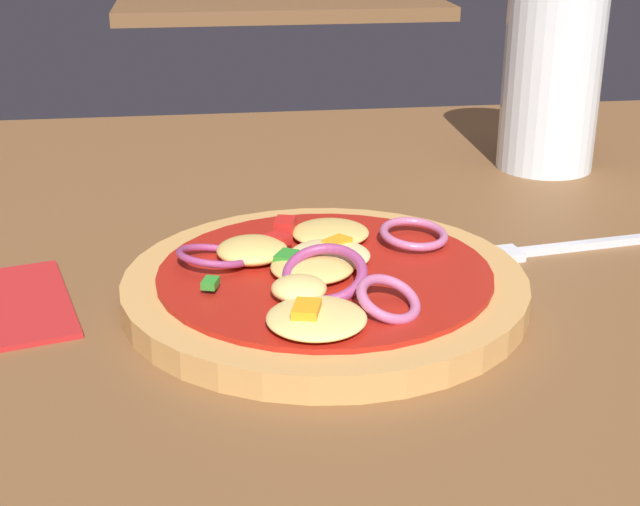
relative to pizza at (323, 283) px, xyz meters
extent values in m
cube|color=brown|center=(0.01, -0.02, -0.02)|extent=(1.23, 0.94, 0.03)
cylinder|color=tan|center=(0.00, 0.00, 0.00)|extent=(0.22, 0.22, 0.01)
cylinder|color=#A81C11|center=(0.00, 0.00, 0.01)|extent=(0.18, 0.18, 0.00)
ellipsoid|color=#EFCC72|center=(-0.02, -0.03, 0.01)|extent=(0.03, 0.03, 0.01)
ellipsoid|color=#E5BC60|center=(-0.04, 0.02, 0.01)|extent=(0.04, 0.04, 0.01)
ellipsoid|color=#E5BC60|center=(-0.01, 0.00, 0.01)|extent=(0.05, 0.05, 0.01)
ellipsoid|color=#F4DB8E|center=(0.00, 0.01, 0.01)|extent=(0.05, 0.05, 0.01)
ellipsoid|color=#EFCC72|center=(-0.01, -0.07, 0.01)|extent=(0.05, 0.05, 0.01)
ellipsoid|color=#E5BC60|center=(0.01, 0.05, 0.01)|extent=(0.05, 0.05, 0.01)
torus|color=#93386B|center=(0.00, -0.02, 0.01)|extent=(0.06, 0.06, 0.02)
torus|color=#B25984|center=(0.02, -0.06, 0.01)|extent=(0.05, 0.05, 0.02)
torus|color=#B25984|center=(0.06, 0.03, 0.01)|extent=(0.06, 0.06, 0.01)
torus|color=#93386B|center=(-0.06, 0.01, 0.01)|extent=(0.06, 0.06, 0.01)
cube|color=orange|center=(0.01, 0.02, 0.01)|extent=(0.02, 0.02, 0.01)
cube|color=#2D8C28|center=(-0.06, -0.02, 0.01)|extent=(0.01, 0.01, 0.00)
cube|color=orange|center=(-0.02, -0.07, 0.02)|extent=(0.02, 0.02, 0.01)
cube|color=red|center=(-0.02, 0.05, 0.02)|extent=(0.01, 0.02, 0.01)
cube|color=#2D8C28|center=(-0.02, 0.00, 0.01)|extent=(0.02, 0.02, 0.01)
cube|color=red|center=(-0.02, 0.03, 0.01)|extent=(0.02, 0.02, 0.01)
cube|color=silver|center=(0.19, 0.06, -0.01)|extent=(0.13, 0.02, 0.00)
cube|color=silver|center=(0.12, 0.05, -0.01)|extent=(0.02, 0.02, 0.00)
cube|color=silver|center=(0.09, 0.05, -0.01)|extent=(0.04, 0.01, 0.00)
cube|color=silver|center=(0.09, 0.04, -0.01)|extent=(0.04, 0.01, 0.00)
cube|color=silver|center=(0.09, 0.04, -0.01)|extent=(0.04, 0.01, 0.00)
cube|color=silver|center=(0.09, 0.03, -0.01)|extent=(0.04, 0.01, 0.00)
cylinder|color=silver|center=(0.21, 0.23, 0.06)|extent=(0.08, 0.08, 0.15)
cylinder|color=gold|center=(0.21, 0.23, 0.04)|extent=(0.07, 0.07, 0.11)
cylinder|color=white|center=(0.21, 0.23, 0.10)|extent=(0.07, 0.07, 0.01)
cube|color=brown|center=(0.11, 1.44, -0.02)|extent=(0.64, 0.44, 0.03)
camera|label=1|loc=(-0.06, -0.46, 0.21)|focal=51.37mm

